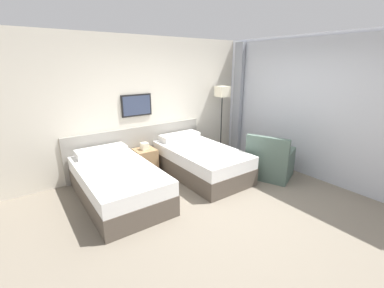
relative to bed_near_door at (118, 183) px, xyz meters
The scene contains 8 objects.
ground_plane 1.84m from the bed_near_door, 41.44° to the right, with size 16.00×16.00×0.00m, color slate.
wall_headboard 1.97m from the bed_near_door, 38.61° to the left, with size 10.00×0.10×2.70m.
wall_window 3.85m from the bed_near_door, 19.34° to the right, with size 0.21×4.73×2.70m.
bed_near_door is the anchor object (origin of this frame).
bed_near_window 1.71m from the bed_near_door, ahead, with size 1.11×2.01×0.69m.
nightstand 1.14m from the bed_near_door, 40.98° to the left, with size 0.41×0.41×0.64m.
floor_lamp 3.12m from the bed_near_door, 12.82° to the left, with size 0.27×0.27×1.67m.
armchair 2.91m from the bed_near_door, 17.74° to the right, with size 0.98×1.02×0.89m.
Camera 1 is at (-2.59, -2.64, 2.18)m, focal length 24.00 mm.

